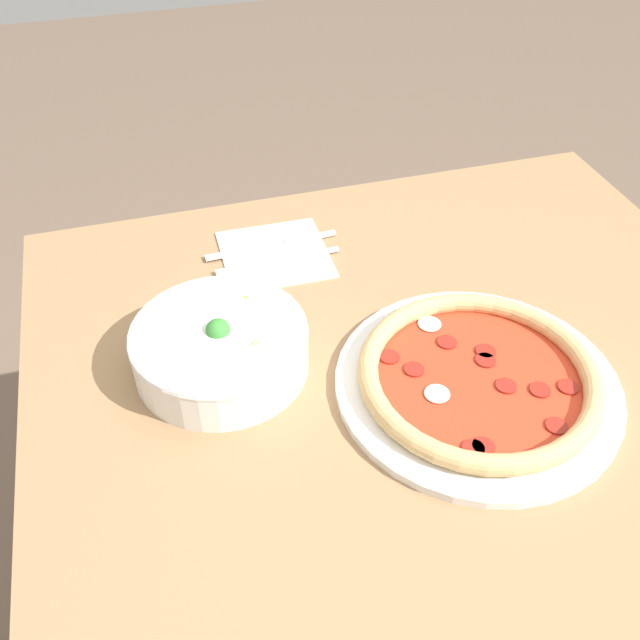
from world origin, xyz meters
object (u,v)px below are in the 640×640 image
at_px(bowl, 220,346).
at_px(knife, 277,244).
at_px(fork, 280,261).
at_px(pizza, 478,379).

distance_m(bowl, knife, 0.28).
xyz_separation_m(fork, knife, (0.04, -0.01, -0.00)).
distance_m(pizza, bowl, 0.33).
bearing_deg(fork, knife, -102.20).
distance_m(fork, knife, 0.05).
bearing_deg(bowl, fork, -32.68).
xyz_separation_m(pizza, bowl, (0.13, 0.30, 0.02)).
bearing_deg(bowl, pizza, -113.08).
height_order(fork, knife, same).
xyz_separation_m(pizza, knife, (0.37, 0.17, -0.01)).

